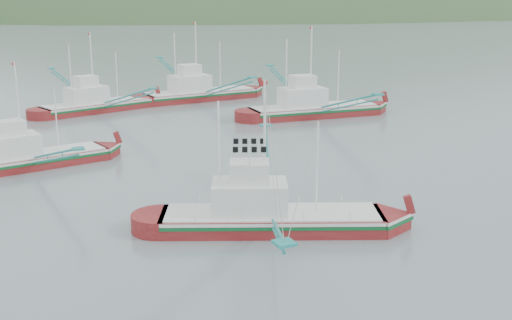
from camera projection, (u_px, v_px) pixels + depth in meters
name	position (u px, v px, depth m)	size (l,w,h in m)	color
ground	(295.00, 231.00, 40.43)	(1200.00, 1200.00, 0.00)	slate
main_boat	(270.00, 198.00, 40.07)	(14.32, 24.16, 10.25)	maroon
bg_boat_right	(312.00, 104.00, 77.70)	(16.20, 28.92, 11.71)	maroon
bg_boat_far	(96.00, 96.00, 81.05)	(15.05, 25.69, 10.67)	maroon
bg_boat_left	(26.00, 148.00, 54.73)	(13.77, 23.84, 9.77)	maroon
bg_boat_extra	(199.00, 88.00, 89.80)	(16.36, 28.82, 11.71)	maroon
headland_right	(312.00, 13.00, 515.31)	(684.00, 432.00, 306.00)	#315029
ridge_distant	(23.00, 12.00, 546.95)	(960.00, 400.00, 240.00)	slate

